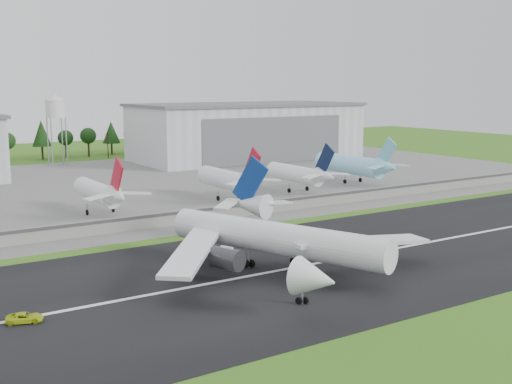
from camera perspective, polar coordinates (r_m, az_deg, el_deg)
ground at (r=118.64m, az=10.74°, el=-6.97°), size 600.00×600.00×0.00m
runway at (r=125.75m, az=7.60°, el=-5.92°), size 320.00×60.00×0.10m
runway_centerline at (r=125.74m, az=7.60°, el=-5.89°), size 220.00×1.00×0.02m
apron at (r=219.50m, az=-11.28°, el=0.61°), size 320.00×150.00×0.10m
blast_fence at (r=161.28m, az=-2.77°, el=-1.77°), size 240.00×0.61×3.50m
hangar_east at (r=291.77m, az=-0.81°, el=5.45°), size 102.00×47.00×25.20m
water_tower at (r=277.28m, az=-17.41°, el=7.27°), size 8.40×8.40×29.40m
utility_poles at (r=294.82m, az=-17.02°, el=2.61°), size 230.00×3.00×12.00m
treeline at (r=309.21m, az=-17.78°, el=2.87°), size 320.00×16.00×22.00m
main_airliner at (r=115.06m, az=1.87°, el=-4.80°), size 53.19×57.18×18.17m
ground_vehicle at (r=97.97m, az=-19.88°, el=-10.46°), size 5.63×3.89×1.43m
parked_jet_red_a at (r=169.96m, az=-13.58°, el=-0.05°), size 7.36×31.29×16.37m
parked_jet_red_b at (r=186.06m, az=-2.25°, el=1.11°), size 7.36×31.29×16.65m
parked_jet_navy at (r=200.01m, az=4.04°, el=1.62°), size 7.36×31.29×16.42m
parked_jet_skyblue at (r=220.76m, az=8.86°, el=2.41°), size 7.36×37.29×17.02m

